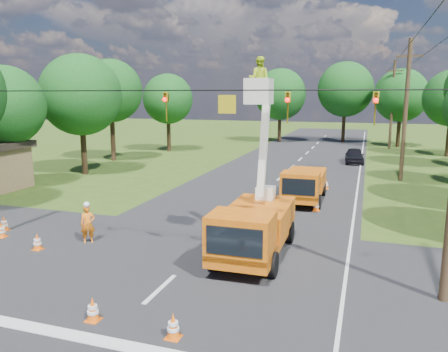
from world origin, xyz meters
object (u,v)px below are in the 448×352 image
(bucket_truck, at_px, (254,217))
(tree_left_f, at_px, (168,99))
(tree_far_a, at_px, (280,94))
(tree_far_b, at_px, (345,89))
(ground_worker, at_px, (88,224))
(pole_right_mid, at_px, (406,110))
(tree_left_e, at_px, (111,91))
(traffic_cone_6, at_px, (4,224))
(traffic_cone_7, at_px, (326,184))
(pole_right_far, at_px, (392,104))
(second_truck, at_px, (304,184))
(distant_car, at_px, (354,156))
(tree_far_c, at_px, (401,95))
(tree_left_c, at_px, (4,106))
(traffic_cone_1, at_px, (173,326))
(traffic_cone_0, at_px, (93,310))
(traffic_cone_3, at_px, (316,205))
(traffic_cone_4, at_px, (37,242))
(traffic_cone_5, at_px, (2,230))
(tree_left_d, at_px, (81,95))
(traffic_cone_2, at_px, (269,217))

(bucket_truck, xyz_separation_m, tree_left_f, (-16.92, 28.20, 4.10))
(tree_far_a, height_order, tree_far_b, tree_far_b)
(ground_worker, distance_m, pole_right_mid, 23.53)
(bucket_truck, bearing_deg, tree_left_e, 132.07)
(traffic_cone_6, height_order, tree_left_f, tree_left_f)
(tree_far_b, bearing_deg, traffic_cone_7, -88.85)
(traffic_cone_6, height_order, pole_right_far, pole_right_far)
(second_truck, distance_m, distant_car, 16.41)
(second_truck, bearing_deg, tree_far_c, 76.31)
(ground_worker, height_order, tree_left_f, tree_left_f)
(tree_left_c, distance_m, tree_left_f, 21.07)
(ground_worker, bearing_deg, distant_car, 30.99)
(tree_far_b, bearing_deg, tree_far_a, -165.96)
(traffic_cone_1, height_order, tree_far_a, tree_far_a)
(bucket_truck, relative_size, distant_car, 1.87)
(second_truck, xyz_separation_m, tree_far_a, (-7.70, 31.85, 5.12))
(traffic_cone_1, distance_m, pole_right_mid, 25.86)
(traffic_cone_0, bearing_deg, tree_left_f, 112.08)
(distant_car, bearing_deg, traffic_cone_3, -97.88)
(bucket_truck, bearing_deg, second_truck, 85.41)
(pole_right_mid, bearing_deg, tree_far_a, 120.41)
(ground_worker, relative_size, traffic_cone_4, 2.32)
(ground_worker, distance_m, traffic_cone_5, 4.07)
(ground_worker, relative_size, tree_far_a, 0.17)
(traffic_cone_1, xyz_separation_m, traffic_cone_4, (-7.91, 4.22, 0.00))
(tree_left_c, bearing_deg, traffic_cone_7, 16.94)
(traffic_cone_0, bearing_deg, traffic_cone_5, 148.70)
(second_truck, height_order, pole_right_far, pole_right_far)
(ground_worker, bearing_deg, pole_right_mid, 16.27)
(traffic_cone_7, height_order, tree_left_d, tree_left_d)
(traffic_cone_6, relative_size, tree_left_d, 0.08)
(traffic_cone_0, height_order, traffic_cone_5, same)
(traffic_cone_7, distance_m, tree_far_a, 29.75)
(pole_right_far, xyz_separation_m, tree_far_b, (-5.50, 5.00, 1.70))
(pole_right_mid, height_order, tree_left_e, pole_right_mid)
(tree_left_c, relative_size, tree_far_b, 0.78)
(ground_worker, xyz_separation_m, traffic_cone_5, (-4.00, -0.61, -0.47))
(traffic_cone_6, relative_size, traffic_cone_7, 1.00)
(traffic_cone_1, xyz_separation_m, tree_left_d, (-16.60, 19.47, 5.77))
(ground_worker, relative_size, tree_left_d, 0.18)
(traffic_cone_6, xyz_separation_m, tree_far_b, (12.54, 43.68, 6.45))
(traffic_cone_1, bearing_deg, traffic_cone_4, 151.93)
(traffic_cone_2, bearing_deg, pole_right_mid, 64.15)
(bucket_truck, height_order, tree_far_b, tree_far_b)
(traffic_cone_7, relative_size, tree_left_e, 0.08)
(traffic_cone_3, bearing_deg, tree_left_d, 162.95)
(traffic_cone_4, xyz_separation_m, traffic_cone_7, (9.91, 15.38, 0.00))
(traffic_cone_0, bearing_deg, tree_left_e, 121.15)
(traffic_cone_1, height_order, tree_left_e, tree_left_e)
(traffic_cone_0, height_order, tree_left_d, tree_left_d)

